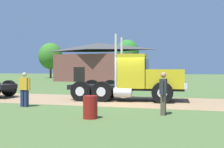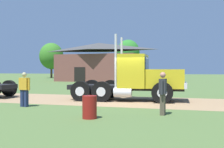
{
  "view_description": "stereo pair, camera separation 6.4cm",
  "coord_description": "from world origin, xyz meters",
  "px_view_note": "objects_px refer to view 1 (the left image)",
  "views": [
    {
      "loc": [
        3.82,
        -15.88,
        1.82
      ],
      "look_at": [
        -1.1,
        1.0,
        1.55
      ],
      "focal_mm": 45.2,
      "sensor_mm": 36.0,
      "label": 1
    },
    {
      "loc": [
        3.89,
        -15.86,
        1.82
      ],
      "look_at": [
        -1.1,
        1.0,
        1.55
      ],
      "focal_mm": 45.2,
      "sensor_mm": 36.0,
      "label": 2
    }
  ],
  "objects_px": {
    "visitor_standing_near": "(163,92)",
    "steel_barrel": "(90,107)",
    "shed_building": "(98,63)",
    "visitor_by_barrel": "(25,88)",
    "truck_foreground_white": "(138,79)"
  },
  "relations": [
    {
      "from": "visitor_standing_near",
      "to": "steel_barrel",
      "type": "distance_m",
      "value": 3.03
    },
    {
      "from": "shed_building",
      "to": "steel_barrel",
      "type": "bearing_deg",
      "value": -71.39
    },
    {
      "from": "visitor_by_barrel",
      "to": "truck_foreground_white",
      "type": "bearing_deg",
      "value": 41.81
    },
    {
      "from": "truck_foreground_white",
      "to": "visitor_standing_near",
      "type": "bearing_deg",
      "value": -68.07
    },
    {
      "from": "visitor_standing_near",
      "to": "visitor_by_barrel",
      "type": "xyz_separation_m",
      "value": [
        -6.79,
        0.61,
        -0.01
      ]
    },
    {
      "from": "truck_foreground_white",
      "to": "steel_barrel",
      "type": "xyz_separation_m",
      "value": [
        -0.54,
        -6.52,
        -0.85
      ]
    },
    {
      "from": "visitor_standing_near",
      "to": "steel_barrel",
      "type": "relative_size",
      "value": 2.02
    },
    {
      "from": "visitor_by_barrel",
      "to": "visitor_standing_near",
      "type": "bearing_deg",
      "value": -5.11
    },
    {
      "from": "visitor_by_barrel",
      "to": "shed_building",
      "type": "height_order",
      "value": "shed_building"
    },
    {
      "from": "visitor_standing_near",
      "to": "visitor_by_barrel",
      "type": "bearing_deg",
      "value": 174.89
    },
    {
      "from": "steel_barrel",
      "to": "shed_building",
      "type": "bearing_deg",
      "value": 108.61
    },
    {
      "from": "truck_foreground_white",
      "to": "visitor_standing_near",
      "type": "distance_m",
      "value": 5.31
    },
    {
      "from": "visitor_standing_near",
      "to": "visitor_by_barrel",
      "type": "height_order",
      "value": "visitor_standing_near"
    },
    {
      "from": "visitor_by_barrel",
      "to": "shed_building",
      "type": "xyz_separation_m",
      "value": [
        -6.38,
        29.41,
        1.95
      ]
    },
    {
      "from": "visitor_standing_near",
      "to": "shed_building",
      "type": "xyz_separation_m",
      "value": [
        -13.17,
        30.02,
        1.95
      ]
    }
  ]
}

